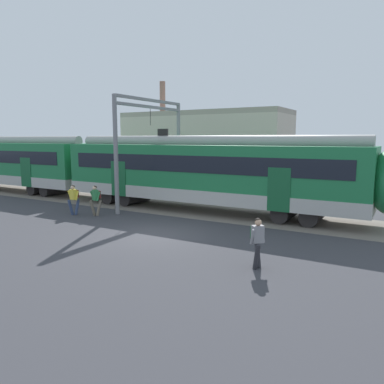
{
  "coord_description": "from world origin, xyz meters",
  "views": [
    {
      "loc": [
        9.37,
        -12.75,
        4.17
      ],
      "look_at": [
        0.42,
        2.7,
        1.6
      ],
      "focal_mm": 35.0,
      "sensor_mm": 36.0,
      "label": 1
    }
  ],
  "objects_px": {
    "commuter_train": "(93,167)",
    "pedestrian_grey": "(257,238)",
    "pedestrian_yellow": "(74,197)",
    "pedestrian_green": "(96,198)"
  },
  "relations": [
    {
      "from": "commuter_train",
      "to": "pedestrian_grey",
      "type": "xyz_separation_m",
      "value": [
        14.67,
        -7.63,
        -1.26
      ]
    },
    {
      "from": "commuter_train",
      "to": "pedestrian_grey",
      "type": "distance_m",
      "value": 16.59
    },
    {
      "from": "pedestrian_yellow",
      "to": "pedestrian_grey",
      "type": "distance_m",
      "value": 12.07
    },
    {
      "from": "pedestrian_yellow",
      "to": "pedestrian_grey",
      "type": "relative_size",
      "value": 1.0
    },
    {
      "from": "pedestrian_yellow",
      "to": "pedestrian_green",
      "type": "bearing_deg",
      "value": 19.57
    },
    {
      "from": "pedestrian_yellow",
      "to": "pedestrian_green",
      "type": "distance_m",
      "value": 1.28
    },
    {
      "from": "pedestrian_green",
      "to": "pedestrian_yellow",
      "type": "bearing_deg",
      "value": -160.43
    },
    {
      "from": "pedestrian_yellow",
      "to": "pedestrian_grey",
      "type": "xyz_separation_m",
      "value": [
        11.67,
        -3.09,
        0.0
      ]
    },
    {
      "from": "commuter_train",
      "to": "pedestrian_yellow",
      "type": "bearing_deg",
      "value": -56.51
    },
    {
      "from": "commuter_train",
      "to": "pedestrian_yellow",
      "type": "relative_size",
      "value": 22.83
    }
  ]
}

